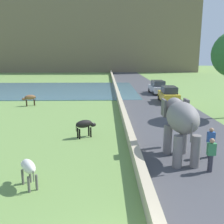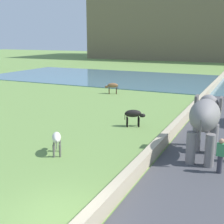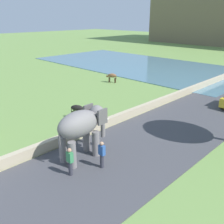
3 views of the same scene
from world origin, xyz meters
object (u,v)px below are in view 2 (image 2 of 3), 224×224
cow_black (134,114)px  person_trailing (220,155)px  cow_brown (112,86)px  elephant (205,118)px  cow_white (57,138)px

cow_black → person_trailing: bearing=-40.9°
person_trailing → cow_brown: person_trailing is taller
person_trailing → cow_black: (-6.01, 5.21, -0.04)m
elephant → person_trailing: size_ratio=2.13×
elephant → cow_brown: elephant is taller
cow_black → elephant: bearing=-35.5°
cow_white → cow_brown: same height
elephant → cow_brown: size_ratio=2.49×
cow_brown → elephant: bearing=-50.5°
elephant → cow_black: 6.31m
cow_black → cow_white: size_ratio=1.03×
elephant → cow_black: bearing=144.5°
cow_black → cow_white: same height
cow_black → cow_brown: 12.20m
elephant → cow_white: 7.41m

